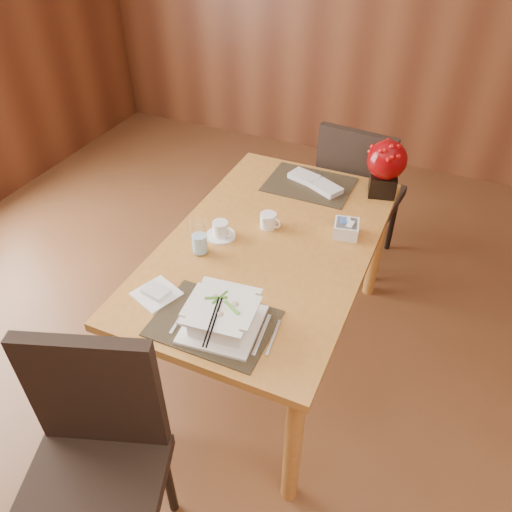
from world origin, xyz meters
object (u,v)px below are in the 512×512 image
at_px(soup_setting, 222,316).
at_px(berry_decor, 386,165).
at_px(water_glass, 199,237).
at_px(bread_plate, 157,294).
at_px(far_chair, 357,191).
at_px(dining_table, 269,259).
at_px(near_chair, 94,456).
at_px(sugar_caddy, 346,229).
at_px(creamer_jug, 268,220).
at_px(coffee_cup, 221,230).

distance_m(soup_setting, berry_decor, 1.22).
distance_m(water_glass, bread_plate, 0.33).
xyz_separation_m(berry_decor, far_chair, (-0.18, 0.29, -0.36)).
xyz_separation_m(dining_table, soup_setting, (0.04, -0.55, 0.15)).
xyz_separation_m(bread_plate, near_chair, (0.11, -0.60, -0.19)).
distance_m(sugar_caddy, bread_plate, 0.91).
xyz_separation_m(sugar_caddy, far_chair, (-0.11, 0.72, -0.23)).
xyz_separation_m(bread_plate, far_chair, (0.47, 1.42, -0.20)).
bearing_deg(water_glass, creamer_jug, 56.06).
bearing_deg(soup_setting, near_chair, -117.33).
height_order(soup_setting, water_glass, water_glass).
distance_m(dining_table, sugar_caddy, 0.38).
bearing_deg(soup_setting, coffee_cup, 111.54).
xyz_separation_m(dining_table, water_glass, (-0.26, -0.19, 0.18)).
distance_m(dining_table, far_chair, 0.94).
bearing_deg(water_glass, dining_table, 36.59).
relative_size(creamer_jug, near_chair, 0.10).
relative_size(soup_setting, berry_decor, 1.04).
height_order(near_chair, far_chair, near_chair).
xyz_separation_m(berry_decor, near_chair, (-0.55, -1.72, -0.35)).
distance_m(creamer_jug, sugar_caddy, 0.36).
bearing_deg(bread_plate, dining_table, 60.75).
xyz_separation_m(creamer_jug, far_chair, (0.24, 0.81, -0.23)).
bearing_deg(far_chair, soup_setting, 89.79).
bearing_deg(coffee_cup, soup_setting, -62.33).
relative_size(dining_table, water_glass, 8.78).
xyz_separation_m(water_glass, sugar_caddy, (0.55, 0.39, -0.05)).
bearing_deg(near_chair, bread_plate, 80.86).
relative_size(bread_plate, near_chair, 0.16).
distance_m(water_glass, berry_decor, 1.03).
height_order(water_glass, far_chair, far_chair).
distance_m(soup_setting, far_chair, 1.49).
height_order(coffee_cup, creamer_jug, coffee_cup).
bearing_deg(berry_decor, far_chair, 121.46).
bearing_deg(sugar_caddy, near_chair, -110.12).
distance_m(creamer_jug, bread_plate, 0.66).
bearing_deg(sugar_caddy, coffee_cup, -154.86).
distance_m(berry_decor, near_chair, 1.84).
height_order(dining_table, sugar_caddy, sugar_caddy).
distance_m(coffee_cup, water_glass, 0.15).
height_order(creamer_jug, sugar_caddy, creamer_jug).
xyz_separation_m(water_glass, creamer_jug, (0.20, 0.30, -0.05)).
relative_size(water_glass, near_chair, 0.17).
bearing_deg(berry_decor, coffee_cup, -131.55).
bearing_deg(near_chair, coffee_cup, 73.41).
distance_m(coffee_cup, creamer_jug, 0.23).
xyz_separation_m(soup_setting, far_chair, (0.15, 1.46, -0.25)).
bearing_deg(berry_decor, sugar_caddy, -99.33).
bearing_deg(soup_setting, bread_plate, 165.85).
xyz_separation_m(water_glass, near_chair, (0.08, -0.91, -0.27)).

